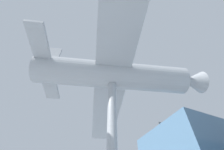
{
  "coord_description": "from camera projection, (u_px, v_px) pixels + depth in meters",
  "views": [
    {
      "loc": [
        6.44,
        -2.89,
        1.44
      ],
      "look_at": [
        0.0,
        0.0,
        8.72
      ],
      "focal_mm": 24.0,
      "sensor_mm": 36.0,
      "label": 1
    }
  ],
  "objects": [
    {
      "name": "support_pylon_central",
      "position": [
        112.0,
        150.0,
        6.68
      ],
      "size": [
        0.5,
        0.5,
        7.8
      ],
      "color": "#999EA3",
      "rests_on": "ground_plane"
    },
    {
      "name": "suspended_airplane",
      "position": [
        116.0,
        75.0,
        10.17
      ],
      "size": [
        20.0,
        12.18,
        3.26
      ],
      "rotation": [
        0.0,
        0.0,
        -0.31
      ],
      "color": "#93999E",
      "rests_on": "support_pylon_central"
    }
  ]
}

